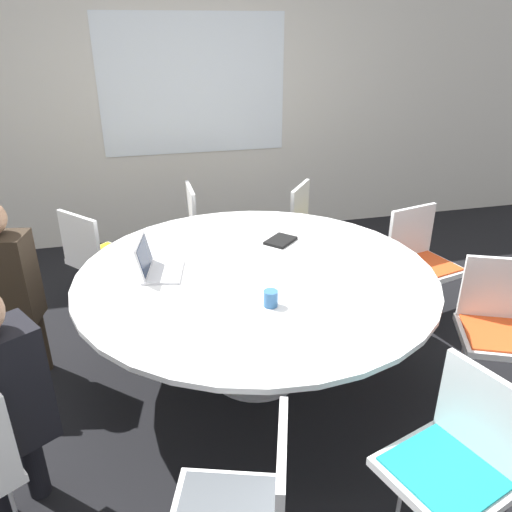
% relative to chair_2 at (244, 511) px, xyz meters
% --- Properties ---
extents(ground_plane, '(16.00, 16.00, 0.00)m').
position_rel_chair_2_xyz_m(ground_plane, '(0.39, 1.38, -0.51)').
color(ground_plane, black).
extents(wall_back, '(8.00, 0.07, 2.70)m').
position_rel_chair_2_xyz_m(wall_back, '(0.39, 3.89, 0.84)').
color(wall_back, silver).
rests_on(wall_back, ground_plane).
extents(conference_table, '(2.13, 2.13, 0.74)m').
position_rel_chair_2_xyz_m(conference_table, '(0.39, 1.38, 0.16)').
color(conference_table, '#B7B7BC').
rests_on(conference_table, ground_plane).
extents(chair_2, '(0.54, 0.55, 0.85)m').
position_rel_chair_2_xyz_m(chair_2, '(0.00, 0.00, 0.00)').
color(chair_2, white).
rests_on(chair_2, ground_plane).
extents(chair_3, '(0.53, 0.55, 0.85)m').
position_rel_chair_2_xyz_m(chair_3, '(0.89, 0.04, 0.00)').
color(chair_3, white).
rests_on(chair_3, ground_plane).
extents(chair_4, '(0.57, 0.56, 0.85)m').
position_rel_chair_2_xyz_m(chair_4, '(1.73, 0.86, 0.00)').
color(chair_4, white).
rests_on(chair_4, ground_plane).
extents(chair_5, '(0.53, 0.51, 0.85)m').
position_rel_chair_2_xyz_m(chair_5, '(1.76, 1.79, 0.00)').
color(chair_5, white).
rests_on(chair_5, ground_plane).
extents(chair_6, '(0.60, 0.60, 0.85)m').
position_rel_chair_2_xyz_m(chair_6, '(1.20, 2.57, 0.00)').
color(chair_6, white).
rests_on(chair_6, ground_plane).
extents(chair_7, '(0.42, 0.44, 0.85)m').
position_rel_chair_2_xyz_m(chair_7, '(0.31, 2.81, 0.00)').
color(chair_7, white).
rests_on(chair_7, ground_plane).
extents(chair_8, '(0.61, 0.61, 0.85)m').
position_rel_chair_2_xyz_m(chair_8, '(-0.59, 2.43, 0.00)').
color(chair_8, white).
rests_on(chair_8, ground_plane).
extents(person_0, '(0.40, 0.31, 1.20)m').
position_rel_chair_2_xyz_m(person_0, '(-1.07, 1.70, 0.20)').
color(person_0, '#2D2319').
rests_on(person_0, ground_plane).
extents(laptop, '(0.30, 0.35, 0.21)m').
position_rel_chair_2_xyz_m(laptop, '(-0.19, 1.50, 0.29)').
color(laptop, silver).
rests_on(laptop, conference_table).
extents(spiral_notebook, '(0.26, 0.25, 0.02)m').
position_rel_chair_2_xyz_m(spiral_notebook, '(0.66, 1.77, 0.25)').
color(spiral_notebook, black).
rests_on(spiral_notebook, conference_table).
extents(coffee_cup, '(0.08, 0.08, 0.09)m').
position_rel_chair_2_xyz_m(coffee_cup, '(0.36, 0.97, 0.28)').
color(coffee_cup, '#33669E').
rests_on(coffee_cup, conference_table).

